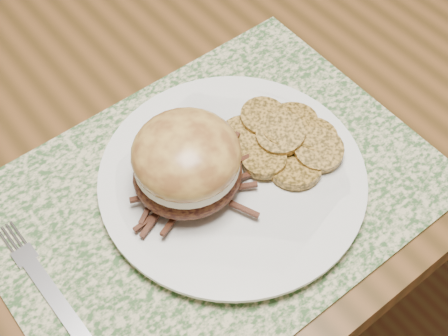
# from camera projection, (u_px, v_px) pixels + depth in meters

# --- Properties ---
(ground) EXTENTS (3.50, 3.50, 0.00)m
(ground) POSITION_uv_depth(u_px,v_px,m) (182.00, 277.00, 1.41)
(ground) COLOR brown
(ground) RESTS_ON ground
(dining_table) EXTENTS (1.50, 0.90, 0.75)m
(dining_table) POSITION_uv_depth(u_px,v_px,m) (155.00, 68.00, 0.86)
(dining_table) COLOR brown
(dining_table) RESTS_ON ground
(placemat) EXTENTS (0.45, 0.33, 0.00)m
(placemat) POSITION_uv_depth(u_px,v_px,m) (213.00, 193.00, 0.65)
(placemat) COLOR #375A2E
(placemat) RESTS_ON dining_table
(dinner_plate) EXTENTS (0.26, 0.26, 0.02)m
(dinner_plate) POSITION_uv_depth(u_px,v_px,m) (232.00, 179.00, 0.64)
(dinner_plate) COLOR white
(dinner_plate) RESTS_ON placemat
(pork_sandwich) EXTENTS (0.13, 0.12, 0.08)m
(pork_sandwich) POSITION_uv_depth(u_px,v_px,m) (187.00, 162.00, 0.60)
(pork_sandwich) COLOR black
(pork_sandwich) RESTS_ON dinner_plate
(roasted_potatoes) EXTENTS (0.13, 0.14, 0.03)m
(roasted_potatoes) POSITION_uv_depth(u_px,v_px,m) (280.00, 139.00, 0.65)
(roasted_potatoes) COLOR #A97A31
(roasted_potatoes) RESTS_ON dinner_plate
(fork) EXTENTS (0.02, 0.18, 0.00)m
(fork) POSITION_uv_depth(u_px,v_px,m) (49.00, 289.00, 0.58)
(fork) COLOR silver
(fork) RESTS_ON placemat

